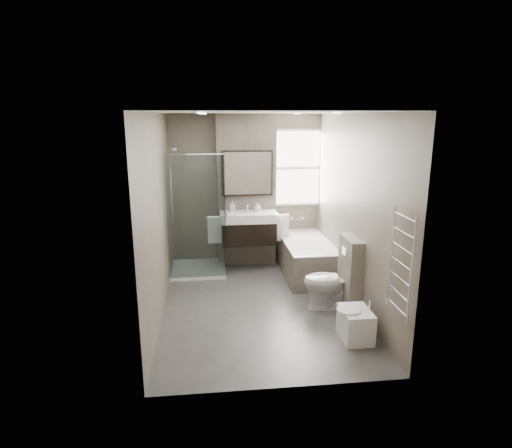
{
  "coord_description": "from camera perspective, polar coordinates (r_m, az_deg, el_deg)",
  "views": [
    {
      "loc": [
        -0.66,
        -5.47,
        2.56
      ],
      "look_at": [
        -0.02,
        0.15,
        1.12
      ],
      "focal_mm": 30.0,
      "sensor_mm": 36.0,
      "label": 1
    }
  ],
  "objects": [
    {
      "name": "towel_right",
      "position": [
        7.22,
        3.43,
        -0.55
      ],
      "size": [
        0.24,
        0.06,
        0.44
      ],
      "primitive_type": "cube",
      "color": "white",
      "rests_on": "vanity_pier"
    },
    {
      "name": "soap_bottle_b",
      "position": [
        7.2,
        0.22,
        2.33
      ],
      "size": [
        0.12,
        0.12,
        0.15
      ],
      "primitive_type": "imported",
      "color": "white",
      "rests_on": "vanity"
    },
    {
      "name": "toilet",
      "position": [
        5.93,
        10.0,
        -7.57
      ],
      "size": [
        0.79,
        0.5,
        0.76
      ],
      "primitive_type": "imported",
      "rotation": [
        0.0,
        0.0,
        -1.68
      ],
      "color": "white",
      "rests_on": "ground"
    },
    {
      "name": "soap_bottle_a",
      "position": [
        7.12,
        -3.17,
        2.31
      ],
      "size": [
        0.08,
        0.08,
        0.18
      ],
      "primitive_type": "imported",
      "color": "white",
      "rests_on": "vanity"
    },
    {
      "name": "cistern_box",
      "position": [
        5.92,
        12.42,
        -6.48
      ],
      "size": [
        0.19,
        0.55,
        1.0
      ],
      "color": "#645B4F",
      "rests_on": "ground"
    },
    {
      "name": "bidet",
      "position": [
        5.27,
        13.07,
        -12.81
      ],
      "size": [
        0.4,
        0.46,
        0.48
      ],
      "color": "white",
      "rests_on": "ground"
    },
    {
      "name": "shower_enclosure",
      "position": [
        7.13,
        -6.98,
        -2.74
      ],
      "size": [
        0.9,
        0.9,
        2.0
      ],
      "color": "white",
      "rests_on": "ground"
    },
    {
      "name": "vanity",
      "position": [
        7.16,
        -1.02,
        -0.48
      ],
      "size": [
        0.95,
        0.47,
        0.66
      ],
      "color": "black",
      "rests_on": "vanity_pier"
    },
    {
      "name": "towel_radiator",
      "position": [
        4.55,
        18.75,
        -4.99
      ],
      "size": [
        0.03,
        0.49,
        1.1
      ],
      "color": "silver",
      "rests_on": "room"
    },
    {
      "name": "mirror_cabinet",
      "position": [
        7.17,
        -1.19,
        6.79
      ],
      "size": [
        0.86,
        0.08,
        0.76
      ],
      "color": "black",
      "rests_on": "vanity_pier"
    },
    {
      "name": "bathtub",
      "position": [
        7.12,
        6.7,
        -4.23
      ],
      "size": [
        0.75,
        1.6,
        0.57
      ],
      "color": "#645B4F",
      "rests_on": "ground"
    },
    {
      "name": "towel_left",
      "position": [
        7.12,
        -5.49,
        -0.8
      ],
      "size": [
        0.24,
        0.06,
        0.44
      ],
      "primitive_type": "cube",
      "color": "white",
      "rests_on": "vanity_pier"
    },
    {
      "name": "room",
      "position": [
        5.65,
        0.34,
        1.37
      ],
      "size": [
        2.7,
        3.9,
        2.7
      ],
      "color": "#45423F",
      "rests_on": "ground"
    },
    {
      "name": "vanity_pier",
      "position": [
        7.39,
        -1.3,
        4.41
      ],
      "size": [
        1.0,
        0.25,
        2.6
      ],
      "primitive_type": "cube",
      "color": "#645B4F",
      "rests_on": "ground"
    },
    {
      "name": "window",
      "position": [
        7.56,
        5.48,
        7.45
      ],
      "size": [
        0.98,
        0.06,
        1.33
      ],
      "color": "white",
      "rests_on": "room"
    }
  ]
}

